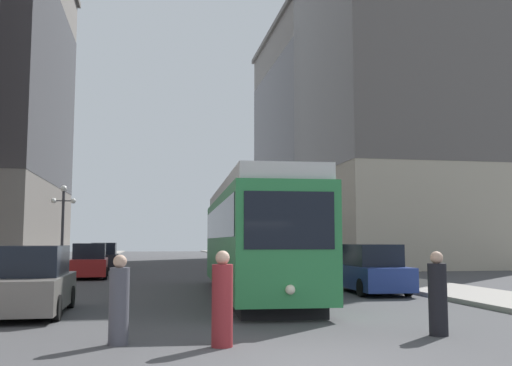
% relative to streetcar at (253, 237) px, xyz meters
% --- Properties ---
extents(ground_plane, '(200.00, 200.00, 0.00)m').
position_rel_streetcar_xyz_m(ground_plane, '(-1.06, -11.15, -2.10)').
color(ground_plane, '#424244').
extents(sidewalk_left, '(3.28, 120.00, 0.15)m').
position_rel_streetcar_xyz_m(sidewalk_left, '(-9.65, 28.85, -2.03)').
color(sidewalk_left, gray).
rests_on(sidewalk_left, ground).
extents(sidewalk_right, '(3.28, 120.00, 0.15)m').
position_rel_streetcar_xyz_m(sidewalk_right, '(7.54, 28.85, -2.03)').
color(sidewalk_right, gray).
rests_on(sidewalk_right, ground).
extents(streetcar, '(3.27, 13.80, 3.89)m').
position_rel_streetcar_xyz_m(streetcar, '(0.00, 0.00, 0.00)').
color(streetcar, black).
rests_on(streetcar, ground).
extents(transit_bus, '(2.61, 12.46, 3.45)m').
position_rel_streetcar_xyz_m(transit_bus, '(3.51, 12.47, -0.15)').
color(transit_bus, black).
rests_on(transit_bus, ground).
extents(parked_car_left_near, '(2.05, 4.57, 1.82)m').
position_rel_streetcar_xyz_m(parked_car_left_near, '(-6.71, 11.37, -1.26)').
color(parked_car_left_near, black).
rests_on(parked_car_left_near, ground).
extents(parked_car_left_mid, '(1.93, 4.62, 1.82)m').
position_rel_streetcar_xyz_m(parked_car_left_mid, '(-6.71, -3.86, -1.26)').
color(parked_car_left_mid, black).
rests_on(parked_car_left_mid, ground).
extents(parked_car_right_far, '(2.03, 4.58, 1.82)m').
position_rel_streetcar_xyz_m(parked_car_right_far, '(4.59, 0.47, -1.26)').
color(parked_car_right_far, black).
rests_on(parked_car_right_far, ground).
extents(parked_car_left_far, '(1.96, 4.99, 1.82)m').
position_rel_streetcar_xyz_m(parked_car_left_far, '(-6.71, 21.26, -1.26)').
color(parked_car_left_far, black).
rests_on(parked_car_left_far, ground).
extents(pedestrian_crossing_near, '(0.38, 0.38, 1.69)m').
position_rel_streetcar_xyz_m(pedestrian_crossing_near, '(-4.19, -8.88, -1.32)').
color(pedestrian_crossing_near, '#4C4C56').
rests_on(pedestrian_crossing_near, ground).
extents(pedestrian_crossing_far, '(0.40, 0.40, 1.77)m').
position_rel_streetcar_xyz_m(pedestrian_crossing_far, '(-2.29, -9.45, -1.28)').
color(pedestrian_crossing_far, maroon).
rests_on(pedestrian_crossing_far, ground).
extents(pedestrian_on_sidewalk, '(0.39, 0.39, 1.73)m').
position_rel_streetcar_xyz_m(pedestrian_on_sidewalk, '(2.27, -9.01, -1.29)').
color(pedestrian_on_sidewalk, black).
rests_on(pedestrian_on_sidewalk, ground).
extents(lamp_post_left_far, '(1.41, 0.36, 5.03)m').
position_rel_streetcar_xyz_m(lamp_post_left_far, '(-8.61, 14.77, 1.38)').
color(lamp_post_left_far, '#333338').
rests_on(lamp_post_left_far, sidewalk_left).
extents(building_right_corner, '(14.98, 23.17, 25.05)m').
position_rel_streetcar_xyz_m(building_right_corner, '(16.36, 39.10, 10.80)').
color(building_right_corner, gray).
rests_on(building_right_corner, ground).
extents(building_right_midblock, '(13.46, 16.09, 29.34)m').
position_rel_streetcar_xyz_m(building_right_midblock, '(15.60, 22.14, 13.03)').
color(building_right_midblock, '#B2A893').
rests_on(building_right_midblock, ground).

